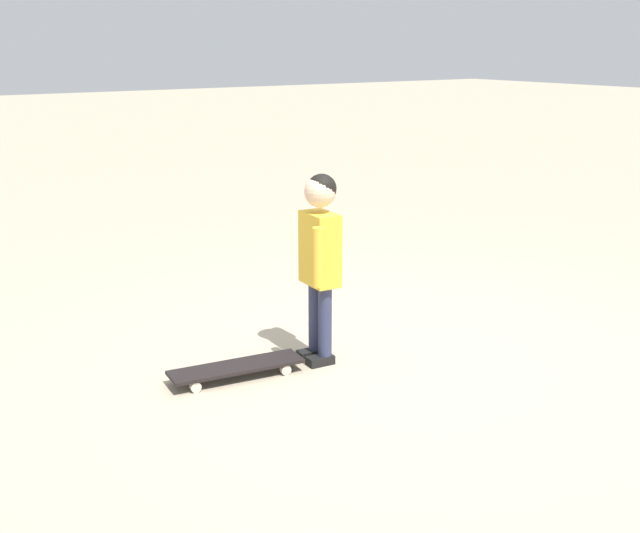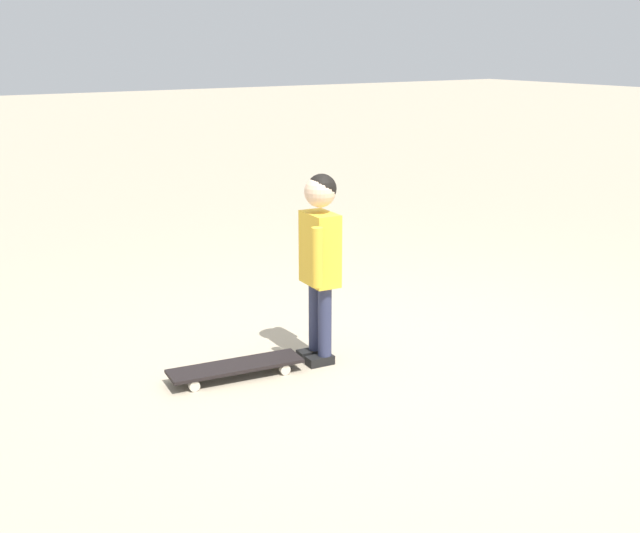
{
  "view_description": "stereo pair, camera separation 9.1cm",
  "coord_description": "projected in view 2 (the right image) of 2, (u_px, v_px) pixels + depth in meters",
  "views": [
    {
      "loc": [
        3.32,
        -2.82,
        1.75
      ],
      "look_at": [
        -0.28,
        -0.37,
        0.55
      ],
      "focal_mm": 46.35,
      "sensor_mm": 36.0,
      "label": 1
    },
    {
      "loc": [
        3.37,
        -2.74,
        1.75
      ],
      "look_at": [
        -0.28,
        -0.37,
        0.55
      ],
      "focal_mm": 46.35,
      "sensor_mm": 36.0,
      "label": 2
    }
  ],
  "objects": [
    {
      "name": "child_person",
      "position": [
        320.0,
        248.0,
        4.49
      ],
      "size": [
        0.36,
        0.24,
        1.06
      ],
      "color": "#2D3351",
      "rests_on": "ground"
    },
    {
      "name": "ground_plane",
      "position": [
        403.0,
        362.0,
        4.63
      ],
      "size": [
        50.0,
        50.0,
        0.0
      ],
      "primitive_type": "plane",
      "color": "tan"
    },
    {
      "name": "skateboard",
      "position": [
        236.0,
        367.0,
        4.41
      ],
      "size": [
        0.28,
        0.74,
        0.07
      ],
      "color": "black",
      "rests_on": "ground"
    }
  ]
}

